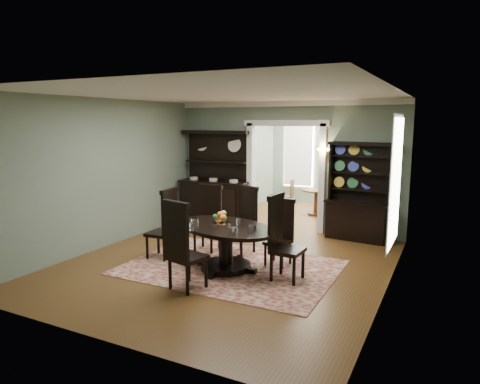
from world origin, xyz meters
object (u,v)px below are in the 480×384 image
object	(u,v)px
dining_table	(226,239)
sideboard	(215,191)
parlor_table	(316,198)
welsh_dresser	(358,205)

from	to	relation	value
dining_table	sideboard	world-z (taller)	sideboard
sideboard	parlor_table	distance (m)	2.86
sideboard	dining_table	bearing A→B (deg)	-60.60
sideboard	parlor_table	size ratio (longest dim) A/B	3.05
dining_table	welsh_dresser	xyz separation A→B (m)	(1.63, 2.97, 0.22)
dining_table	sideboard	size ratio (longest dim) A/B	1.00
sideboard	parlor_table	world-z (taller)	sideboard
welsh_dresser	parlor_table	world-z (taller)	welsh_dresser
sideboard	parlor_table	bearing A→B (deg)	41.60
welsh_dresser	dining_table	bearing A→B (deg)	-112.98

